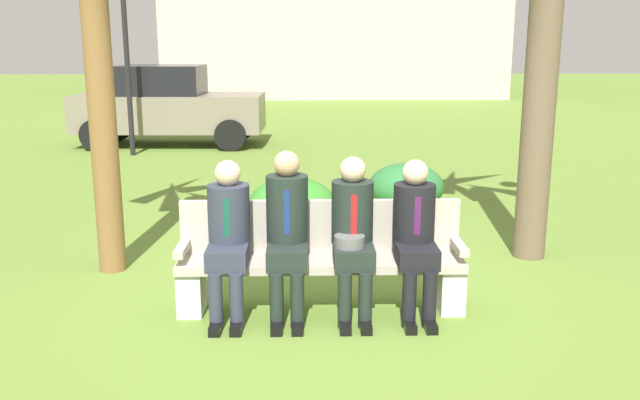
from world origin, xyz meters
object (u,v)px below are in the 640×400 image
Objects in this scene: park_bench at (321,258)px; seated_man_centerright at (353,229)px; seated_man_leftmost at (228,231)px; street_lamp at (125,30)px; seated_man_rightmost at (415,230)px; shrub_mid_lawn at (406,187)px; shrub_near_bench at (292,205)px; seated_man_centerleft at (287,226)px; parked_car_near at (169,106)px.

seated_man_centerright reaches higher than park_bench.
seated_man_leftmost is 0.32× the size of street_lamp.
seated_man_rightmost is 3.53m from shrub_mid_lawn.
seated_man_centerright is at bearing -77.99° from shrub_near_bench.
seated_man_leftmost reaches higher than shrub_near_bench.
seated_man_rightmost is (0.76, -0.13, 0.27)m from park_bench.
seated_man_leftmost is at bearing 179.99° from seated_man_rightmost.
seated_man_centerright is 1.26× the size of shrub_near_bench.
seated_man_centerleft is at bearing -155.50° from park_bench.
shrub_near_bench reaches higher than shrub_mid_lawn.
street_lamp is (-3.72, 7.98, 1.66)m from seated_man_centerright.
shrub_near_bench is 1.03× the size of shrub_mid_lawn.
parked_car_near is at bearing 108.10° from park_bench.
seated_man_leftmost is 0.47m from seated_man_centerleft.
seated_man_leftmost is 0.98× the size of seated_man_centerright.
seated_man_rightmost is 9.99m from parked_car_near.
street_lamp reaches higher than shrub_mid_lawn.
parked_car_near is at bearing 109.25° from seated_man_centerright.
seated_man_rightmost is at bearing -0.01° from seated_man_leftmost.
seated_man_centerleft reaches higher than seated_man_leftmost.
seated_man_leftmost is at bearing -169.92° from park_bench.
seated_man_centerright reaches higher than shrub_near_bench.
seated_man_centerleft is 0.53m from seated_man_centerright.
seated_man_centerleft reaches higher than seated_man_centerright.
seated_man_leftmost is 4.01m from shrub_mid_lawn.
shrub_near_bench is (-0.28, 2.35, -0.12)m from park_bench.
seated_man_centerleft is 0.34× the size of street_lamp.
seated_man_leftmost is 2.56m from shrub_near_bench.
park_bench is 8.80m from street_lamp.
shrub_mid_lawn is (1.49, 3.47, -0.44)m from seated_man_centerleft.
shrub_mid_lawn is 7.17m from parked_car_near.
street_lamp is at bearing 136.08° from shrub_mid_lawn.
shrub_mid_lawn is (1.96, 3.47, -0.40)m from seated_man_leftmost.
shrub_near_bench is (-0.53, 2.49, -0.40)m from seated_man_centerright.
seated_man_leftmost is at bearing -100.70° from shrub_near_bench.
seated_man_centerleft is 2.52m from shrub_near_bench.
seated_man_rightmost is at bearing -68.01° from parked_car_near.
seated_man_rightmost is (0.50, 0.00, -0.01)m from seated_man_centerright.
street_lamp is (-3.47, 7.85, 1.95)m from park_bench.
parked_car_near reaches higher than seated_man_centerleft.
park_bench is 2.35× the size of shrub_mid_lawn.
seated_man_centerleft is 9.64m from parked_car_near.
shrub_near_bench is at bearing -59.83° from street_lamp.
seated_man_rightmost is at bearing -9.97° from park_bench.
parked_car_near is at bearing 125.92° from shrub_mid_lawn.
shrub_near_bench is 0.26× the size of street_lamp.
shrub_mid_lawn is at bearing -43.92° from street_lamp.
seated_man_centerleft is at bearing 0.88° from seated_man_leftmost.
seated_man_centerleft is 3.80m from shrub_mid_lawn.
shrub_near_bench is at bearing 90.05° from seated_man_centerleft.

